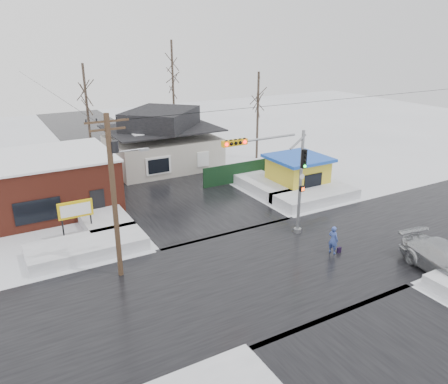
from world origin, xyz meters
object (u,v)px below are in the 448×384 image
pedestrian (333,240)px  car (448,262)px  utility_pole (114,188)px  traffic_signal (282,172)px  marquee_sign (76,211)px  kiosk (298,173)px

pedestrian → car: 6.30m
utility_pole → traffic_signal: bearing=-2.9°
marquee_sign → car: 22.45m
marquee_sign → kiosk: kiosk is taller
car → marquee_sign: bearing=146.3°
traffic_signal → car: bearing=-57.9°
traffic_signal → pedestrian: 5.19m
traffic_signal → utility_pole: size_ratio=0.78×
utility_pole → car: bearing=-29.8°
kiosk → pedestrian: size_ratio=2.61×
kiosk → car: size_ratio=0.79×
utility_pole → pedestrian: bearing=-18.0°
marquee_sign → kiosk: bearing=1.6°
kiosk → traffic_signal: bearing=-135.2°
utility_pole → car: utility_pole is taller
kiosk → pedestrian: kiosk is taller
traffic_signal → utility_pole: utility_pole is taller
utility_pole → kiosk: bearing=20.4°
marquee_sign → pedestrian: (13.00, -9.86, -1.04)m
marquee_sign → pedestrian: bearing=-37.2°
marquee_sign → utility_pole: bearing=-79.9°
utility_pole → marquee_sign: 6.87m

